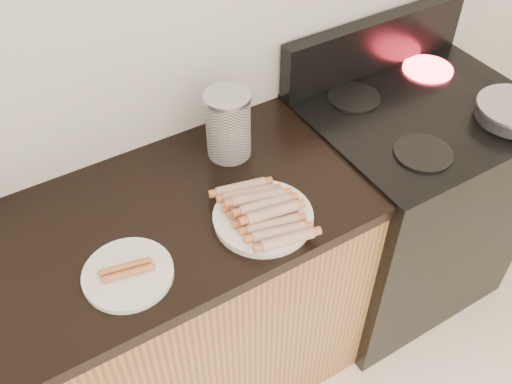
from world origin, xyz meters
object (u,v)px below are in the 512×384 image
main_plate (263,218)px  canister (228,125)px  stove (401,203)px  side_plate (128,274)px

main_plate → canister: canister is taller
stove → canister: (-0.67, 0.16, 0.55)m
main_plate → side_plate: (-0.39, 0.02, -0.00)m
side_plate → canister: 0.54m
stove → canister: canister is taller
main_plate → canister: bearing=78.3°
main_plate → side_plate: bearing=177.7°
stove → canister: 0.88m
stove → side_plate: (-1.11, -0.12, 0.45)m
side_plate → stove: bearing=6.4°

